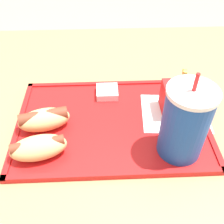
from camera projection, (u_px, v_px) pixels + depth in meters
dining_table at (98, 203)px, 0.86m from camera, size 1.01×1.03×0.71m
food_tray at (112, 123)px, 0.62m from camera, size 0.44×0.30×0.01m
paper_napkin at (175, 113)px, 0.63m from camera, size 0.17×0.14×0.00m
soda_cup at (185, 123)px, 0.50m from camera, size 0.09×0.09×0.19m
hot_dog_far at (38, 147)px, 0.53m from camera, size 0.12×0.08×0.05m
hot_dog_near at (44, 120)px, 0.58m from camera, size 0.12×0.08×0.05m
fries_carton at (181, 98)px, 0.62m from camera, size 0.09×0.07×0.11m
sauce_cup_mayo at (107, 92)px, 0.68m from camera, size 0.05×0.05×0.02m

